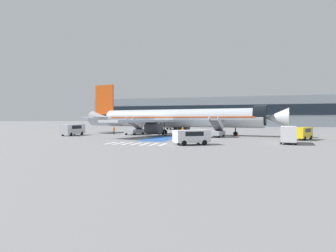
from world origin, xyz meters
TOP-DOWN VIEW (x-y plane):
  - ground_plane at (0.00, 0.00)m, footprint 600.00×600.00m
  - apron_leadline_yellow at (0.61, -0.73)m, footprint 76.73×14.50m
  - apron_stand_patch_blue at (0.61, -12.95)m, footprint 4.33×11.81m
  - apron_walkway_bar_0 at (-3.59, -22.33)m, footprint 0.44×3.60m
  - apron_walkway_bar_1 at (-2.39, -22.33)m, footprint 0.44×3.60m
  - apron_walkway_bar_2 at (-1.19, -22.33)m, footprint 0.44×3.60m
  - apron_walkway_bar_3 at (0.01, -22.33)m, footprint 0.44×3.60m
  - apron_walkway_bar_4 at (1.21, -22.33)m, footprint 0.44×3.60m
  - apron_walkway_bar_5 at (2.41, -22.33)m, footprint 0.44×3.60m
  - apron_walkway_bar_6 at (3.61, -22.33)m, footprint 0.44×3.60m
  - airliner at (-0.11, -0.60)m, footprint 43.44×34.43m
  - boarding_stairs_forward at (9.00, -6.75)m, footprint 3.04×5.49m
  - boarding_stairs_aft at (-7.72, -3.63)m, footprint 3.04×5.49m
  - fuel_tanker at (-6.13, 25.61)m, footprint 3.97×9.46m
  - service_van_0 at (-18.38, -9.36)m, footprint 2.19×5.48m
  - service_van_1 at (19.01, -17.14)m, footprint 2.58×5.05m
  - service_van_2 at (7.11, -21.82)m, footprint 4.72×4.00m
  - service_van_3 at (22.20, -9.90)m, footprint 3.81×4.72m
  - baggage_cart at (0.42, -5.84)m, footprint 2.93×2.21m
  - ground_crew_0 at (-2.66, -2.98)m, footprint 0.31×0.47m
  - ground_crew_1 at (-11.93, -4.58)m, footprint 0.26×0.44m
  - ground_crew_2 at (2.39, -4.05)m, footprint 0.45×0.48m
  - traffic_cone_0 at (12.86, -4.35)m, footprint 0.44×0.44m
  - traffic_cone_1 at (3.88, -7.86)m, footprint 0.42×0.42m
  - terminal_building at (0.06, 68.19)m, footprint 111.23×12.10m

SIDE VIEW (x-z plane):
  - ground_plane at x=0.00m, z-range 0.00..0.00m
  - apron_leadline_yellow at x=0.61m, z-range 0.00..0.01m
  - apron_stand_patch_blue at x=0.61m, z-range 0.00..0.01m
  - apron_walkway_bar_0 at x=-3.59m, z-range 0.00..0.01m
  - apron_walkway_bar_1 at x=-2.39m, z-range 0.00..0.01m
  - apron_walkway_bar_2 at x=-1.19m, z-range 0.00..0.01m
  - apron_walkway_bar_3 at x=0.01m, z-range 0.00..0.01m
  - apron_walkway_bar_4 at x=1.21m, z-range 0.00..0.01m
  - apron_walkway_bar_5 at x=2.41m, z-range 0.00..0.01m
  - apron_walkway_bar_6 at x=3.61m, z-range 0.00..0.01m
  - traffic_cone_1 at x=3.88m, z-range 0.00..0.46m
  - traffic_cone_0 at x=12.86m, z-range 0.00..0.49m
  - baggage_cart at x=0.42m, z-range -0.18..0.69m
  - boarding_stairs_aft at x=-7.72m, z-range -0.87..2.75m
  - ground_crew_2 at x=2.39m, z-range 0.12..1.77m
  - ground_crew_1 at x=-11.93m, z-range 0.12..1.78m
  - boarding_stairs_forward at x=9.00m, z-range -0.98..2.93m
  - ground_crew_0 at x=-2.66m, z-range 0.15..2.02m
  - service_van_2 at x=7.11m, z-range 0.20..2.01m
  - service_van_3 at x=22.20m, z-range 0.20..2.12m
  - service_van_0 at x=-18.38m, z-range 0.21..2.35m
  - service_van_1 at x=19.01m, z-range 0.21..2.46m
  - fuel_tanker at x=-6.13m, z-range 0.02..3.59m
  - airliner at x=-0.11m, z-range -2.27..8.99m
  - terminal_building at x=0.06m, z-range 0.00..12.87m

